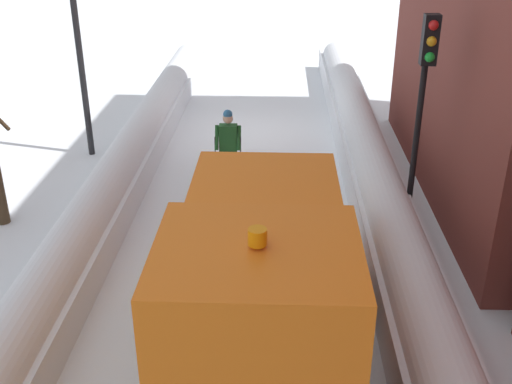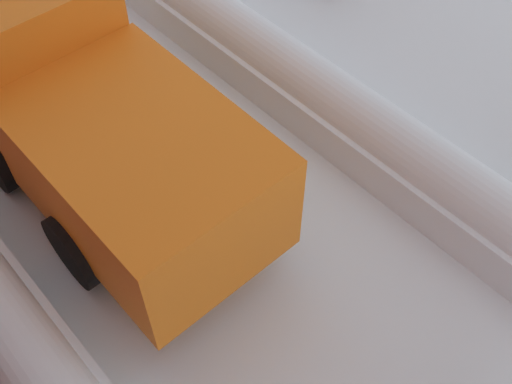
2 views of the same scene
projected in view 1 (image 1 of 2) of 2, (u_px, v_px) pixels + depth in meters
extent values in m
plane|color=white|center=(223.00, 375.00, 8.77)|extent=(80.00, 80.00, 0.00)
cube|color=white|center=(428.00, 358.00, 8.50)|extent=(1.10, 36.00, 0.79)
cylinder|color=white|center=(432.00, 336.00, 8.33)|extent=(0.90, 34.20, 0.90)
cube|color=white|center=(22.00, 351.00, 8.73)|extent=(1.10, 36.00, 0.66)
cylinder|color=white|center=(18.00, 333.00, 8.59)|extent=(0.90, 34.20, 0.90)
cube|color=orange|center=(264.00, 241.00, 9.42)|extent=(2.30, 3.40, 1.60)
cube|color=orange|center=(257.00, 336.00, 6.83)|extent=(2.20, 2.00, 2.30)
cube|color=black|center=(254.00, 358.00, 5.75)|extent=(1.85, 0.06, 1.01)
cylinder|color=orange|center=(257.00, 237.00, 6.29)|extent=(0.20, 0.20, 0.18)
cylinder|color=black|center=(337.00, 296.00, 9.56)|extent=(0.25, 1.10, 1.10)
cylinder|color=black|center=(190.00, 293.00, 9.64)|extent=(0.25, 1.10, 1.10)
cylinder|color=black|center=(233.00, 166.00, 14.64)|extent=(0.14, 0.14, 0.82)
cylinder|color=black|center=(224.00, 166.00, 14.65)|extent=(0.14, 0.14, 0.82)
cube|color=#1E5123|center=(228.00, 138.00, 14.34)|extent=(0.42, 0.26, 0.62)
cube|color=#262D38|center=(229.00, 133.00, 14.51)|extent=(0.32, 0.16, 0.44)
sphere|color=tan|center=(228.00, 118.00, 14.14)|extent=(0.24, 0.24, 0.24)
sphere|color=teal|center=(228.00, 114.00, 14.09)|extent=(0.22, 0.22, 0.22)
cylinder|color=#1E5123|center=(239.00, 138.00, 14.23)|extent=(0.09, 0.33, 0.56)
cylinder|color=#1E5123|center=(217.00, 138.00, 14.24)|extent=(0.09, 0.33, 0.56)
cube|color=#194C8C|center=(233.00, 185.00, 14.59)|extent=(0.09, 1.80, 0.03)
cube|color=#194C8C|center=(224.00, 185.00, 14.60)|extent=(0.09, 1.80, 0.03)
cylinder|color=#262628|center=(241.00, 162.00, 14.36)|extent=(0.02, 0.19, 1.19)
cylinder|color=#262628|center=(215.00, 162.00, 14.38)|extent=(0.02, 0.19, 1.19)
cylinder|color=black|center=(415.00, 150.00, 11.99)|extent=(0.12, 0.12, 3.45)
cube|color=black|center=(430.00, 40.00, 10.92)|extent=(0.28, 0.24, 0.90)
sphere|color=red|center=(434.00, 25.00, 10.69)|extent=(0.18, 0.18, 0.18)
sphere|color=gold|center=(432.00, 41.00, 10.81)|extent=(0.18, 0.18, 0.18)
sphere|color=green|center=(430.00, 57.00, 10.93)|extent=(0.18, 0.18, 0.18)
cylinder|color=black|center=(80.00, 54.00, 15.28)|extent=(0.16, 0.16, 5.39)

